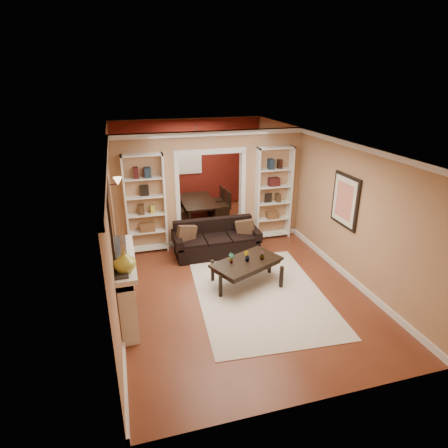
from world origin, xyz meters
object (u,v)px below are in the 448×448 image
object	(u,v)px
sofa	(216,239)
coffee_table	(246,273)
bookshelf_left	(146,205)
bookshelf_right	(273,194)
fireplace	(128,287)
dining_table	(199,210)

from	to	relation	value
sofa	coffee_table	size ratio (longest dim) A/B	1.46
coffee_table	bookshelf_left	size ratio (longest dim) A/B	0.58
bookshelf_left	bookshelf_right	world-z (taller)	same
coffee_table	fireplace	xyz separation A→B (m)	(-2.26, -0.47, 0.33)
fireplace	dining_table	world-z (taller)	fireplace
sofa	dining_table	distance (m)	2.32
coffee_table	bookshelf_right	xyz separation A→B (m)	(1.38, 2.06, 0.90)
fireplace	bookshelf_left	bearing A→B (deg)	77.95
bookshelf_right	bookshelf_left	bearing A→B (deg)	180.00
bookshelf_left	coffee_table	bearing A→B (deg)	-50.17
dining_table	bookshelf_left	bearing A→B (deg)	137.72
bookshelf_left	dining_table	size ratio (longest dim) A/B	1.40
coffee_table	fireplace	world-z (taller)	fireplace
bookshelf_right	fireplace	bearing A→B (deg)	-145.20
sofa	fireplace	world-z (taller)	fireplace
coffee_table	bookshelf_left	xyz separation A→B (m)	(-1.72, 2.06, 0.90)
bookshelf_left	dining_table	xyz separation A→B (m)	(1.58, 1.73, -0.86)
coffee_table	fireplace	distance (m)	2.33
sofa	dining_table	bearing A→B (deg)	87.99
bookshelf_right	fireplace	world-z (taller)	bookshelf_right
coffee_table	dining_table	bearing A→B (deg)	67.26
dining_table	bookshelf_right	bearing A→B (deg)	-138.67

